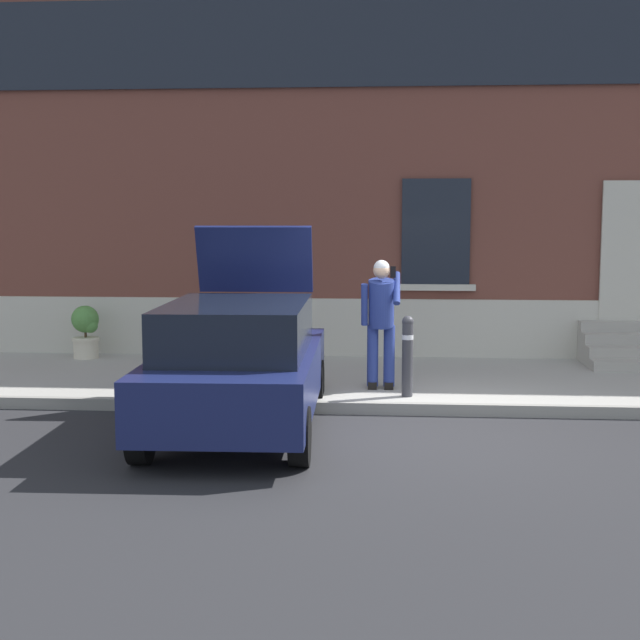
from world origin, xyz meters
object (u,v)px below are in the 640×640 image
at_px(hatchback_car_navy, 239,363).
at_px(bollard_near_person, 407,353).
at_px(planter_cream, 86,330).
at_px(planter_olive, 216,333).
at_px(person_on_phone, 381,316).

xyz_separation_m(hatchback_car_navy, bollard_near_person, (1.94, 1.40, -0.09)).
bearing_deg(planter_cream, hatchback_car_navy, -51.91).
height_order(bollard_near_person, planter_cream, bollard_near_person).
bearing_deg(bollard_near_person, planter_olive, 139.32).
bearing_deg(bollard_near_person, person_on_phone, 130.60).
distance_m(bollard_near_person, person_on_phone, 0.68).
bearing_deg(planter_olive, hatchback_car_navy, -75.40).
relative_size(planter_cream, planter_olive, 1.00).
relative_size(bollard_near_person, planter_olive, 1.22).
bearing_deg(planter_cream, person_on_phone, -25.39).
xyz_separation_m(person_on_phone, planter_olive, (-2.63, 2.16, -0.54)).
bearing_deg(planter_olive, person_on_phone, -39.33).
relative_size(bollard_near_person, planter_cream, 1.22).
bearing_deg(planter_cream, planter_olive, -3.21).
height_order(bollard_near_person, planter_olive, bollard_near_person).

